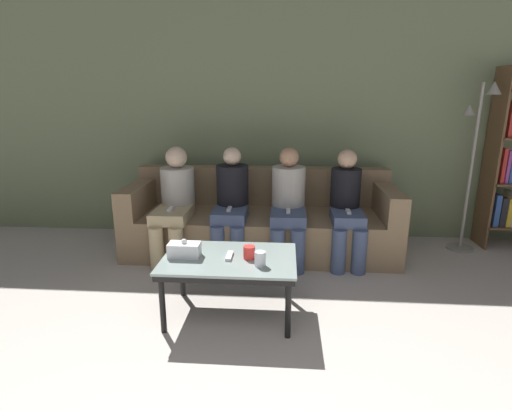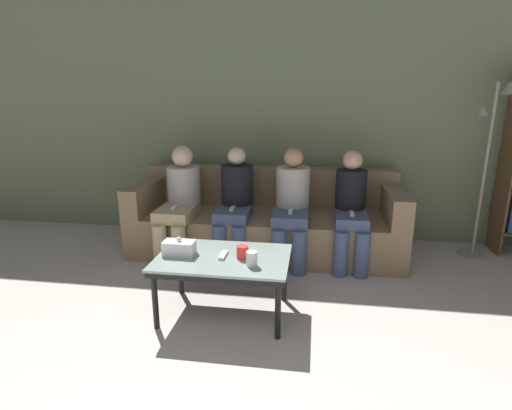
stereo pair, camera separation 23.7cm
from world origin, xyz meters
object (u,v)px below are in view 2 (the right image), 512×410
(cup_near_left, at_px, (242,252))
(standing_lamp, at_px, (489,153))
(coffee_table, at_px, (223,262))
(seated_person_mid_right, at_px, (292,203))
(cup_near_right, at_px, (252,259))
(game_remote, at_px, (223,255))
(seated_person_left_end, at_px, (180,199))
(tissue_box, at_px, (179,248))
(seated_person_mid_left, at_px, (235,201))
(couch, at_px, (266,222))
(seated_person_right_end, at_px, (351,207))

(cup_near_left, height_order, standing_lamp, standing_lamp)
(coffee_table, xyz_separation_m, standing_lamp, (2.22, 1.45, 0.62))
(cup_near_left, xyz_separation_m, seated_person_mid_right, (0.27, 1.09, 0.07))
(cup_near_left, bearing_deg, cup_near_right, -53.74)
(game_remote, height_order, seated_person_left_end, seated_person_left_end)
(game_remote, bearing_deg, tissue_box, -177.85)
(cup_near_left, xyz_separation_m, seated_person_mid_left, (-0.27, 1.10, 0.07))
(coffee_table, height_order, seated_person_mid_right, seated_person_mid_right)
(standing_lamp, bearing_deg, coffee_table, -146.82)
(cup_near_right, relative_size, game_remote, 0.67)
(seated_person_left_end, xyz_separation_m, seated_person_mid_left, (0.54, 0.01, -0.01))
(couch, height_order, seated_person_left_end, seated_person_left_end)
(tissue_box, height_order, seated_person_left_end, seated_person_left_end)
(coffee_table, bearing_deg, cup_near_right, -30.03)
(couch, relative_size, seated_person_left_end, 2.47)
(cup_near_right, bearing_deg, seated_person_mid_right, 81.14)
(cup_near_left, relative_size, seated_person_mid_left, 0.09)
(tissue_box, distance_m, seated_person_left_end, 1.14)
(couch, height_order, game_remote, couch)
(coffee_table, relative_size, seated_person_left_end, 0.87)
(coffee_table, distance_m, seated_person_mid_right, 1.16)
(seated_person_left_end, distance_m, seated_person_mid_right, 1.09)
(cup_near_right, distance_m, seated_person_mid_left, 1.27)
(cup_near_left, distance_m, cup_near_right, 0.14)
(cup_near_right, distance_m, game_remote, 0.26)
(seated_person_mid_left, bearing_deg, standing_lamp, 8.86)
(cup_near_right, bearing_deg, seated_person_left_end, 126.82)
(couch, relative_size, coffee_table, 2.83)
(couch, xyz_separation_m, standing_lamp, (2.08, 0.15, 0.73))
(coffee_table, bearing_deg, seated_person_left_end, 122.19)
(standing_lamp, height_order, seated_person_mid_right, standing_lamp)
(cup_near_right, bearing_deg, standing_lamp, 38.40)
(seated_person_right_end, bearing_deg, cup_near_right, -121.36)
(seated_person_left_end, bearing_deg, cup_near_right, -53.18)
(couch, distance_m, seated_person_right_end, 0.88)
(coffee_table, bearing_deg, tissue_box, -177.85)
(couch, relative_size, seated_person_right_end, 2.50)
(coffee_table, relative_size, cup_near_left, 10.24)
(cup_near_left, height_order, seated_person_right_end, seated_person_right_end)
(couch, relative_size, standing_lamp, 1.58)
(tissue_box, bearing_deg, cup_near_right, -12.33)
(coffee_table, xyz_separation_m, seated_person_mid_left, (-0.13, 1.08, 0.16))
(coffee_table, distance_m, cup_near_right, 0.28)
(cup_near_right, height_order, seated_person_mid_right, seated_person_mid_right)
(coffee_table, height_order, standing_lamp, standing_lamp)
(coffee_table, relative_size, seated_person_right_end, 0.88)
(couch, height_order, seated_person_mid_left, seated_person_mid_left)
(seated_person_left_end, bearing_deg, tissue_box, -71.67)
(standing_lamp, bearing_deg, cup_near_left, -144.86)
(cup_near_right, relative_size, standing_lamp, 0.06)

